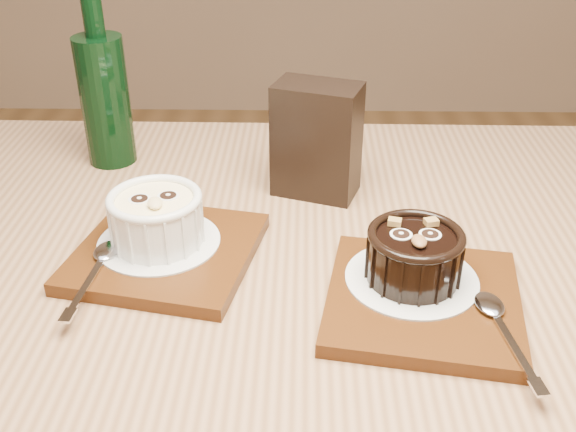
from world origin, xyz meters
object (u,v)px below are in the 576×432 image
table (276,341)px  green_bottle (105,96)px  condiment_stand (317,140)px  tray_left (166,252)px  ramekin_dark (414,253)px  ramekin_white (156,216)px  tray_right (423,301)px

table → green_bottle: 0.40m
condiment_stand → green_bottle: (-0.28, 0.09, 0.02)m
tray_left → ramekin_dark: size_ratio=1.94×
tray_left → ramekin_white: 0.04m
condiment_stand → green_bottle: 0.29m
ramekin_white → green_bottle: (-0.11, 0.23, 0.05)m
tray_left → ramekin_white: ramekin_white is taller
tray_left → tray_right: same height
ramekin_white → ramekin_dark: 0.27m
ramekin_white → green_bottle: green_bottle is taller
ramekin_dark → tray_left: bearing=166.8°
tray_right → green_bottle: (-0.37, 0.32, 0.09)m
tray_right → condiment_stand: bearing=113.0°
table → ramekin_dark: (0.13, -0.03, 0.14)m
ramekin_dark → tray_right: bearing=-72.3°
table → tray_left: 0.15m
ramekin_white → tray_left: bearing=-58.6°
tray_left → green_bottle: size_ratio=0.75×
table → tray_right: (0.14, -0.05, 0.10)m
ramekin_white → condiment_stand: condiment_stand is taller
tray_right → condiment_stand: 0.26m
tray_right → ramekin_dark: 0.05m
table → ramekin_dark: ramekin_dark is taller
tray_left → green_bottle: 0.28m
ramekin_white → tray_right: 0.28m
tray_left → condiment_stand: bearing=43.6°
green_bottle → ramekin_white: bearing=-65.2°
ramekin_dark → condiment_stand: 0.23m
tray_left → condiment_stand: condiment_stand is taller
ramekin_white → tray_right: bearing=-32.7°
table → ramekin_dark: size_ratio=12.98×
ramekin_white → condiment_stand: bearing=25.8°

